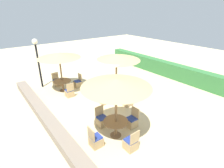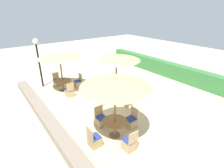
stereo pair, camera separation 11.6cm
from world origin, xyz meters
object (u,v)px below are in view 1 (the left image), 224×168
object	(u,v)px
patio_chair_front_left_north	(78,83)
parasol_front_right	(116,83)
lamp_post	(37,54)
patio_chair_front_right_west	(102,120)
patio_chair_front_left_west	(57,82)
patio_chair_front_right_east	(131,144)
round_table_center	(116,91)
patio_chair_center_south	(104,99)
parasol_front_left	(59,55)
round_table_front_left	(62,83)
parasol_center	(116,57)
patio_chair_center_east	(128,101)
patio_chair_front_left_east	(69,93)
patio_chair_front_right_north	(132,121)
round_table_front_right	(116,124)
patio_chair_center_north	(127,91)
patio_chair_front_right_south	(96,140)

from	to	relation	value
patio_chair_front_left_north	parasol_front_right	distance (m)	6.11
lamp_post	patio_chair_front_right_west	world-z (taller)	lamp_post
patio_chair_front_left_west	patio_chair_front_right_east	xyz separation A→B (m)	(7.64, -0.07, 0.00)
parasol_front_right	round_table_center	bearing A→B (deg)	140.61
patio_chair_front_left_west	lamp_post	bearing A→B (deg)	-27.77
patio_chair_center_south	parasol_front_left	world-z (taller)	parasol_front_left
patio_chair_center_south	round_table_front_left	xyz separation A→B (m)	(-3.04, -1.16, 0.31)
parasol_center	patio_chair_center_east	distance (m)	2.53
patio_chair_front_left_east	patio_chair_front_left_west	bearing A→B (deg)	89.76
lamp_post	patio_chair_front_right_north	size ratio (longest dim) A/B	3.57
parasol_front_left	patio_chair_front_right_east	distance (m)	6.95
lamp_post	round_table_front_right	xyz separation A→B (m)	(7.12, 0.85, -1.77)
patio_chair_center_north	parasol_front_left	xyz separation A→B (m)	(-3.06, -3.00, 2.14)
patio_chair_center_east	patio_chair_front_right_east	distance (m)	3.36
round_table_front_right	lamp_post	bearing A→B (deg)	-173.23
round_table_center	patio_chair_front_right_south	world-z (taller)	patio_chair_front_right_south
patio_chair_front_right_south	patio_chair_front_right_east	size ratio (longest dim) A/B	1.00
round_table_center	patio_chair_front_left_east	size ratio (longest dim) A/B	1.06
parasol_front_right	round_table_front_left	bearing A→B (deg)	179.57
lamp_post	parasol_front_left	size ratio (longest dim) A/B	1.25
round_table_center	patio_chair_front_left_west	world-z (taller)	patio_chair_front_left_west
patio_chair_front_left_west	round_table_front_right	size ratio (longest dim) A/B	0.89
patio_chair_center_north	patio_chair_front_right_west	world-z (taller)	same
patio_chair_front_left_north	patio_chair_center_east	bearing A→B (deg)	-165.90
lamp_post	patio_chair_front_right_north	world-z (taller)	lamp_post
round_table_center	patio_chair_front_right_north	size ratio (longest dim) A/B	1.06
round_table_center	round_table_front_left	world-z (taller)	round_table_front_left
patio_chair_center_north	patio_chair_front_left_north	bearing A→B (deg)	32.40
round_table_front_left	patio_chair_front_left_west	xyz separation A→B (m)	(-1.02, -0.01, -0.31)
parasol_front_left	patio_chair_front_right_south	size ratio (longest dim) A/B	2.84
lamp_post	patio_chair_front_left_east	xyz separation A→B (m)	(2.53, 0.87, -2.09)
patio_chair_center_south	patio_chair_front_left_east	bearing A→B (deg)	-149.45
patio_chair_front_right_south	patio_chair_center_south	bearing A→B (deg)	139.37
parasol_center	parasol_front_left	bearing A→B (deg)	-145.87
lamp_post	patio_chair_front_left_west	xyz separation A→B (m)	(0.46, 0.88, -2.09)
patio_chair_front_right_south	patio_chair_front_left_east	bearing A→B (deg)	167.19
patio_chair_center_north	patio_chair_front_left_north	size ratio (longest dim) A/B	1.00
round_table_front_left	patio_chair_front_left_north	xyz separation A→B (m)	(0.05, 1.09, -0.31)
patio_chair_front_left_west	patio_chair_front_right_south	world-z (taller)	same
patio_chair_center_east	patio_chair_front_right_south	size ratio (longest dim) A/B	1.00
round_table_front_right	patio_chair_front_right_west	size ratio (longest dim) A/B	1.13
patio_chair_front_left_west	parasol_front_right	bearing A→B (deg)	89.72
parasol_center	patio_chair_front_right_west	xyz separation A→B (m)	(1.59, -2.16, -2.33)
patio_chair_front_left_west	patio_chair_center_north	bearing A→B (deg)	126.34
lamp_post	patio_chair_front_left_east	bearing A→B (deg)	18.98
round_table_front_left	patio_chair_front_right_south	bearing A→B (deg)	-10.68
parasol_center	patio_chair_front_right_north	xyz separation A→B (m)	(2.53, -1.12, -2.33)
patio_chair_front_left_west	patio_chair_front_left_east	world-z (taller)	same
patio_chair_center_east	parasol_front_left	distance (m)	5.04
patio_chair_front_right_east	patio_chair_front_left_west	bearing A→B (deg)	89.47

